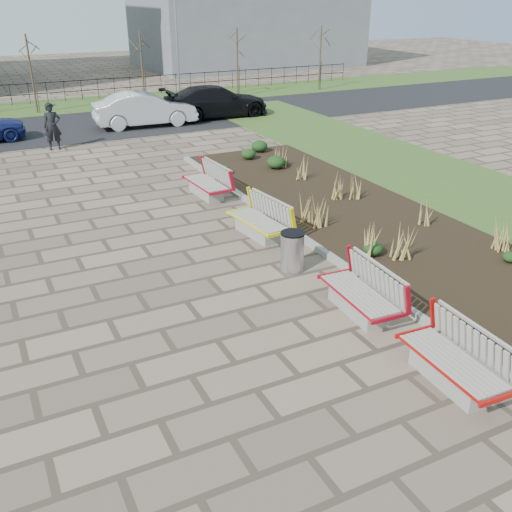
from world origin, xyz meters
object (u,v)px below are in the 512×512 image
pedestrian (52,126)px  bench_b (359,291)px  bench_a (453,358)px  litter_bin (292,252)px  bench_d (206,181)px  lamp_east (177,49)px  car_black (216,101)px  car_silver (145,109)px  bench_c (258,218)px

pedestrian → bench_b: bearing=-74.9°
bench_a → litter_bin: bearing=95.4°
bench_b → bench_d: size_ratio=1.00×
bench_a → lamp_east: lamp_east is taller
bench_b → bench_d: (0.00, 8.27, 0.00)m
litter_bin → car_black: 18.36m
bench_a → litter_bin: size_ratio=2.20×
car_black → car_silver: bearing=96.5°
litter_bin → lamp_east: 23.12m
bench_b → car_black: size_ratio=0.38×
bench_c → car_silver: 14.86m
bench_c → bench_d: 3.71m
lamp_east → bench_d: bearing=-106.9°
pedestrian → car_black: pedestrian is taller
bench_b → bench_c: size_ratio=1.00×
car_silver → bench_d: bearing=176.7°
car_black → litter_bin: bearing=162.3°
litter_bin → car_silver: 17.12m
bench_d → pedestrian: bearing=108.5°
bench_c → car_silver: car_silver is taller
litter_bin → car_black: bearing=72.6°
bench_d → car_silver: 11.17m
lamp_east → litter_bin: bearing=-103.2°
litter_bin → car_black: (5.50, 17.51, 0.35)m
bench_d → litter_bin: bearing=-95.8°
bench_b → pedestrian: bearing=104.8°
pedestrian → lamp_east: 11.79m
bench_a → bench_c: (0.00, 7.17, 0.00)m
bench_c → litter_bin: 2.26m
bench_a → car_black: size_ratio=0.38×
bench_b → litter_bin: bench_b is taller
bench_b → litter_bin: bearing=99.1°
litter_bin → car_silver: (1.56, 17.05, 0.35)m
bench_c → car_black: (5.27, 15.26, 0.33)m
litter_bin → lamp_east: size_ratio=0.16×
bench_d → car_silver: size_ratio=0.43×
bench_b → car_silver: size_ratio=0.43×
bench_a → litter_bin: (-0.24, 4.93, -0.02)m
bench_b → lamp_east: (5.00, 24.68, 2.54)m
bench_c → lamp_east: (5.00, 20.12, 2.54)m
lamp_east → bench_b: bearing=-101.5°
litter_bin → pedestrian: size_ratio=0.50×
bench_b → pedestrian: size_ratio=1.09×
bench_b → bench_d: bearing=93.3°
litter_bin → bench_b: bearing=-84.2°
bench_b → bench_a: bearing=-86.7°
pedestrian → car_black: bearing=23.6°
bench_c → pedestrian: (-3.39, 12.10, 0.46)m
bench_b → car_black: 20.51m
bench_a → bench_c: 7.17m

